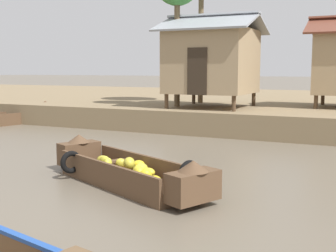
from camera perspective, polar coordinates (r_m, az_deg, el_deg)
The scene contains 5 objects.
ground_plane at distance 14.27m, azimuth -0.30°, elevation -2.69°, with size 300.00×300.00×0.00m, color #665B4C.
riverbank_strip at distance 25.92m, azimuth 11.82°, elevation 2.63°, with size 160.00×20.00×0.90m, color #7F6B4C.
banana_boat at distance 9.62m, azimuth -5.30°, elevation -5.73°, with size 4.63×2.83×0.86m.
cargo_boat_upstream at distance 21.37m, azimuth -19.59°, elevation 1.15°, with size 1.81×4.39×0.97m.
stilt_house_left at distance 18.68m, azimuth 5.68°, elevation 8.44°, with size 3.91×3.79×3.84m.
Camera 1 is at (6.14, -2.65, 2.46)m, focal length 47.54 mm.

